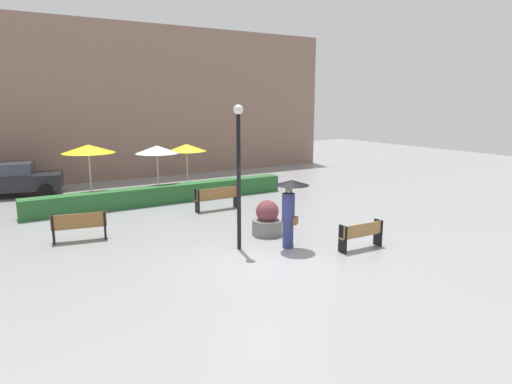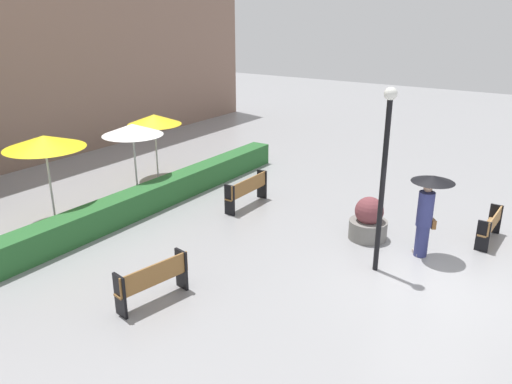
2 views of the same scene
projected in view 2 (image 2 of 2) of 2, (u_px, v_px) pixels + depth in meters
The scene contains 11 objects.
ground_plane at pixel (431, 284), 11.29m from camera, with size 60.00×60.00×0.00m, color gray.
bench_near_right at pixel (491, 225), 13.18m from camera, with size 1.51×0.37×0.81m.
bench_back_row at pixel (248, 189), 15.57m from camera, with size 1.86×0.35×0.93m.
bench_far_left at pixel (153, 279), 10.43m from camera, with size 1.66×0.64×0.91m.
pedestrian_with_umbrella at pixel (428, 204), 12.15m from camera, with size 1.02×1.02×2.08m.
planter_pot at pixel (368, 221), 13.37m from camera, with size 1.00×1.00×1.16m.
lamp_post at pixel (384, 164), 11.06m from camera, with size 0.28×0.28×4.24m.
patio_umbrella_yellow at pixel (44, 142), 13.80m from camera, with size 2.19×2.19×2.53m.
patio_umbrella_white at pixel (132, 130), 15.90m from camera, with size 1.91×1.91×2.38m.
patio_umbrella_yellow_far at pixel (154, 120), 17.72m from camera, with size 1.89×1.89×2.30m.
hedge_strip at pixel (161, 193), 15.75m from camera, with size 11.35×0.70×0.77m, color #28602D.
Camera 2 is at (-10.42, -2.24, 5.75)m, focal length 35.71 mm.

